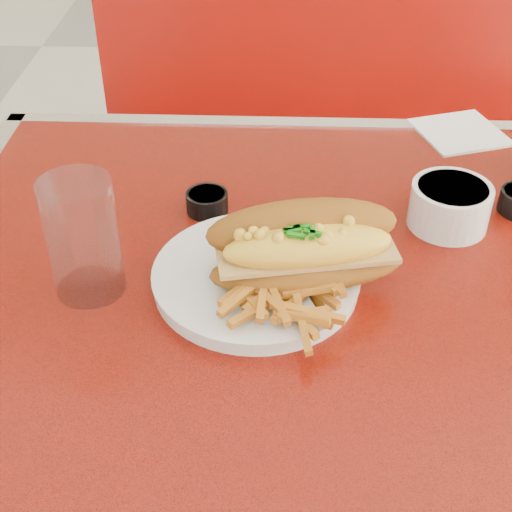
{
  "coord_description": "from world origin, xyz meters",
  "views": [
    {
      "loc": [
        -0.17,
        -0.63,
        1.3
      ],
      "look_at": [
        -0.19,
        -0.0,
        0.81
      ],
      "focal_mm": 50.0,
      "sensor_mm": 36.0,
      "label": 1
    }
  ],
  "objects_px": {
    "diner_table": "(407,382)",
    "sauce_cup_left": "(207,201)",
    "gravy_ramekin": "(450,205)",
    "water_tumbler": "(83,238)",
    "booth_bench_far": "(347,224)",
    "fork": "(299,274)",
    "mac_hoagie": "(305,247)",
    "dinner_plate": "(256,277)"
  },
  "relations": [
    {
      "from": "mac_hoagie",
      "to": "water_tumbler",
      "type": "height_order",
      "value": "water_tumbler"
    },
    {
      "from": "sauce_cup_left",
      "to": "water_tumbler",
      "type": "bearing_deg",
      "value": -126.31
    },
    {
      "from": "booth_bench_far",
      "to": "fork",
      "type": "height_order",
      "value": "booth_bench_far"
    },
    {
      "from": "fork",
      "to": "booth_bench_far",
      "type": "bearing_deg",
      "value": -31.81
    },
    {
      "from": "water_tumbler",
      "to": "mac_hoagie",
      "type": "bearing_deg",
      "value": 2.13
    },
    {
      "from": "water_tumbler",
      "to": "gravy_ramekin",
      "type": "bearing_deg",
      "value": 18.36
    },
    {
      "from": "diner_table",
      "to": "sauce_cup_left",
      "type": "bearing_deg",
      "value": 151.4
    },
    {
      "from": "mac_hoagie",
      "to": "gravy_ramekin",
      "type": "relative_size",
      "value": 2.14
    },
    {
      "from": "sauce_cup_left",
      "to": "dinner_plate",
      "type": "bearing_deg",
      "value": -64.67
    },
    {
      "from": "fork",
      "to": "sauce_cup_left",
      "type": "bearing_deg",
      "value": 16.76
    },
    {
      "from": "water_tumbler",
      "to": "diner_table",
      "type": "bearing_deg",
      "value": 2.53
    },
    {
      "from": "dinner_plate",
      "to": "mac_hoagie",
      "type": "height_order",
      "value": "mac_hoagie"
    },
    {
      "from": "dinner_plate",
      "to": "diner_table",
      "type": "bearing_deg",
      "value": 1.02
    },
    {
      "from": "booth_bench_far",
      "to": "mac_hoagie",
      "type": "xyz_separation_m",
      "value": [
        -0.14,
        -0.82,
        0.54
      ]
    },
    {
      "from": "mac_hoagie",
      "to": "fork",
      "type": "xyz_separation_m",
      "value": [
        -0.01,
        0.0,
        -0.04
      ]
    },
    {
      "from": "booth_bench_far",
      "to": "mac_hoagie",
      "type": "relative_size",
      "value": 5.17
    },
    {
      "from": "dinner_plate",
      "to": "sauce_cup_left",
      "type": "bearing_deg",
      "value": 115.33
    },
    {
      "from": "gravy_ramekin",
      "to": "diner_table",
      "type": "bearing_deg",
      "value": -110.0
    },
    {
      "from": "dinner_plate",
      "to": "fork",
      "type": "bearing_deg",
      "value": -2.17
    },
    {
      "from": "gravy_ramekin",
      "to": "water_tumbler",
      "type": "height_order",
      "value": "water_tumbler"
    },
    {
      "from": "dinner_plate",
      "to": "sauce_cup_left",
      "type": "distance_m",
      "value": 0.16
    },
    {
      "from": "diner_table",
      "to": "sauce_cup_left",
      "type": "relative_size",
      "value": 17.92
    },
    {
      "from": "mac_hoagie",
      "to": "fork",
      "type": "distance_m",
      "value": 0.04
    },
    {
      "from": "fork",
      "to": "water_tumbler",
      "type": "distance_m",
      "value": 0.24
    },
    {
      "from": "dinner_plate",
      "to": "gravy_ramekin",
      "type": "bearing_deg",
      "value": 28.19
    },
    {
      "from": "booth_bench_far",
      "to": "gravy_ramekin",
      "type": "xyz_separation_m",
      "value": [
        0.05,
        -0.69,
        0.51
      ]
    },
    {
      "from": "mac_hoagie",
      "to": "gravy_ramekin",
      "type": "bearing_deg",
      "value": 24.86
    },
    {
      "from": "gravy_ramekin",
      "to": "sauce_cup_left",
      "type": "height_order",
      "value": "gravy_ramekin"
    },
    {
      "from": "mac_hoagie",
      "to": "dinner_plate",
      "type": "bearing_deg",
      "value": 164.56
    },
    {
      "from": "diner_table",
      "to": "dinner_plate",
      "type": "relative_size",
      "value": 4.68
    },
    {
      "from": "diner_table",
      "to": "sauce_cup_left",
      "type": "distance_m",
      "value": 0.35
    },
    {
      "from": "gravy_ramekin",
      "to": "sauce_cup_left",
      "type": "relative_size",
      "value": 1.58
    },
    {
      "from": "diner_table",
      "to": "gravy_ramekin",
      "type": "xyz_separation_m",
      "value": [
        0.05,
        0.12,
        0.19
      ]
    },
    {
      "from": "booth_bench_far",
      "to": "water_tumbler",
      "type": "distance_m",
      "value": 1.07
    },
    {
      "from": "dinner_plate",
      "to": "fork",
      "type": "distance_m",
      "value": 0.05
    },
    {
      "from": "dinner_plate",
      "to": "gravy_ramekin",
      "type": "height_order",
      "value": "gravy_ramekin"
    },
    {
      "from": "water_tumbler",
      "to": "fork",
      "type": "bearing_deg",
      "value": 2.8
    },
    {
      "from": "diner_table",
      "to": "sauce_cup_left",
      "type": "xyz_separation_m",
      "value": [
        -0.26,
        0.14,
        0.18
      ]
    },
    {
      "from": "diner_table",
      "to": "mac_hoagie",
      "type": "relative_size",
      "value": 5.3
    },
    {
      "from": "gravy_ramekin",
      "to": "sauce_cup_left",
      "type": "distance_m",
      "value": 0.31
    },
    {
      "from": "booth_bench_far",
      "to": "water_tumbler",
      "type": "bearing_deg",
      "value": -114.78
    },
    {
      "from": "diner_table",
      "to": "gravy_ramekin",
      "type": "height_order",
      "value": "gravy_ramekin"
    }
  ]
}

